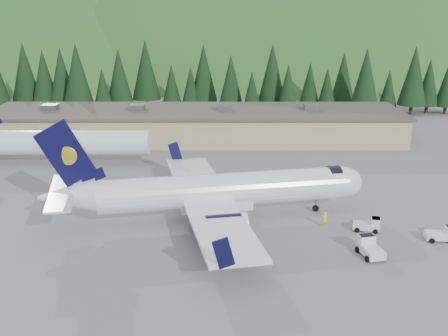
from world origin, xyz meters
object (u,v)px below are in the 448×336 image
(baggage_tug_a, at_px, (369,225))
(ramp_worker, at_px, (325,219))
(airliner, at_px, (215,192))
(baggage_tug_b, at_px, (443,234))
(terminal_building, at_px, (195,124))
(baggage_tug_c, at_px, (370,247))
(second_airliner, at_px, (54,142))

(baggage_tug_a, distance_m, ramp_worker, 4.55)
(airliner, height_order, baggage_tug_a, airliner)
(baggage_tug_a, relative_size, ramp_worker, 1.80)
(airliner, xyz_separation_m, baggage_tug_b, (22.78, -5.85, -2.44))
(baggage_tug_a, height_order, ramp_worker, ramp_worker)
(baggage_tug_a, bearing_deg, airliner, -179.22)
(terminal_building, distance_m, ramp_worker, 43.41)
(baggage_tug_b, bearing_deg, airliner, 169.97)
(baggage_tug_b, bearing_deg, terminal_building, 125.67)
(baggage_tug_a, xyz_separation_m, ramp_worker, (-4.41, 1.10, 0.17))
(baggage_tug_c, distance_m, terminal_building, 50.99)
(terminal_building, height_order, ramp_worker, terminal_building)
(second_airliner, bearing_deg, baggage_tug_b, -31.01)
(baggage_tug_c, bearing_deg, baggage_tug_a, -25.16)
(second_airliner, relative_size, baggage_tug_b, 9.29)
(ramp_worker, bearing_deg, second_airliner, -56.99)
(baggage_tug_b, xyz_separation_m, baggage_tug_c, (-8.13, -3.37, 0.07))
(second_airliner, bearing_deg, terminal_building, 38.78)
(baggage_tug_c, bearing_deg, terminal_building, 9.80)
(baggage_tug_b, relative_size, ramp_worker, 1.79)
(airliner, height_order, ramp_worker, airliner)
(baggage_tug_a, height_order, terminal_building, terminal_building)
(baggage_tug_c, xyz_separation_m, terminal_building, (-18.64, 47.43, 1.87))
(second_airliner, xyz_separation_m, baggage_tug_c, (38.56, -31.43, -2.57))
(baggage_tug_a, relative_size, baggage_tug_c, 0.87)
(baggage_tug_a, bearing_deg, baggage_tug_b, -7.86)
(airliner, distance_m, second_airliner, 32.63)
(baggage_tug_b, xyz_separation_m, ramp_worker, (-11.14, 3.60, 0.14))
(baggage_tug_a, bearing_deg, baggage_tug_c, -90.93)
(terminal_building, bearing_deg, second_airliner, -141.22)
(terminal_building, bearing_deg, baggage_tug_a, -64.24)
(second_airliner, distance_m, baggage_tug_c, 49.81)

